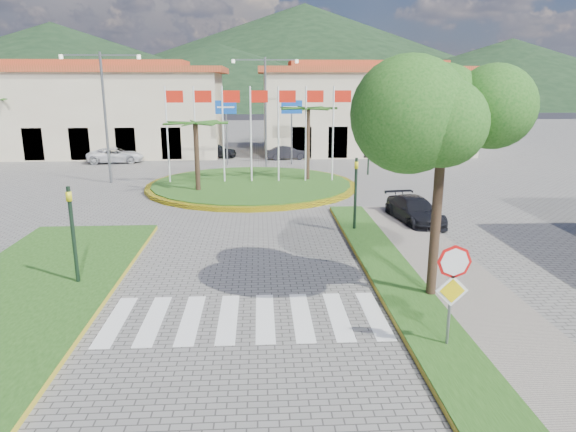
{
  "coord_description": "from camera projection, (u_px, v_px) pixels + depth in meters",
  "views": [
    {
      "loc": [
        0.52,
        -8.82,
        6.19
      ],
      "look_at": [
        1.45,
        8.0,
        1.8
      ],
      "focal_mm": 32.0,
      "sensor_mm": 36.0,
      "label": 1
    }
  ],
  "objects": [
    {
      "name": "ground",
      "position": [
        237.0,
        408.0,
        10.05
      ],
      "size": [
        160.0,
        160.0,
        0.0
      ],
      "primitive_type": "plane",
      "color": "slate",
      "rests_on": "ground"
    },
    {
      "name": "building_right",
      "position": [
        364.0,
        109.0,
        46.32
      ],
      "size": [
        19.08,
        9.54,
        8.05
      ],
      "color": "beige",
      "rests_on": "ground"
    },
    {
      "name": "hill_near_back",
      "position": [
        218.0,
        76.0,
        133.12
      ],
      "size": [
        110.0,
        110.0,
        16.0
      ],
      "primitive_type": "cone",
      "color": "black",
      "rests_on": "ground"
    },
    {
      "name": "direction_sign_east",
      "position": [
        292.0,
        119.0,
        39.25
      ],
      "size": [
        1.6,
        0.14,
        5.2
      ],
      "color": "slate",
      "rests_on": "ground"
    },
    {
      "name": "median_left",
      "position": [
        29.0,
        291.0,
        15.48
      ],
      "size": [
        5.0,
        14.0,
        0.18
      ],
      "primitive_type": "cube",
      "color": "#1E4614",
      "rests_on": "ground"
    },
    {
      "name": "street_lamp_centre",
      "position": [
        266.0,
        106.0,
        37.96
      ],
      "size": [
        4.8,
        0.16,
        8.0
      ],
      "color": "slate",
      "rests_on": "ground"
    },
    {
      "name": "hill_far_east",
      "position": [
        510.0,
        72.0,
        141.98
      ],
      "size": [
        120.0,
        120.0,
        18.0
      ],
      "primitive_type": "cone",
      "color": "black",
      "rests_on": "ground"
    },
    {
      "name": "traffic_light_left",
      "position": [
        72.0,
        227.0,
        15.57
      ],
      "size": [
        0.15,
        0.18,
        3.2
      ],
      "color": "black",
      "rests_on": "ground"
    },
    {
      "name": "stop_sign",
      "position": [
        453.0,
        281.0,
        11.76
      ],
      "size": [
        0.8,
        0.11,
        2.65
      ],
      "color": "slate",
      "rests_on": "ground"
    },
    {
      "name": "hill_far_west",
      "position": [
        55.0,
        65.0,
        139.63
      ],
      "size": [
        140.0,
        140.0,
        22.0
      ],
      "primitive_type": "cone",
      "color": "black",
      "rests_on": "ground"
    },
    {
      "name": "car_dark_b",
      "position": [
        287.0,
        152.0,
        42.64
      ],
      "size": [
        3.63,
        1.74,
        1.15
      ],
      "primitive_type": "imported",
      "rotation": [
        0.0,
        0.0,
        1.73
      ],
      "color": "black",
      "rests_on": "ground"
    },
    {
      "name": "direction_sign_west",
      "position": [
        226.0,
        119.0,
        38.98
      ],
      "size": [
        1.6,
        0.14,
        5.2
      ],
      "color": "slate",
      "rests_on": "ground"
    },
    {
      "name": "sidewalk_right",
      "position": [
        491.0,
        346.0,
        12.29
      ],
      "size": [
        4.0,
        28.0,
        0.15
      ],
      "primitive_type": "cube",
      "color": "gray",
      "rests_on": "ground"
    },
    {
      "name": "building_left",
      "position": [
        94.0,
        110.0,
        45.04
      ],
      "size": [
        23.32,
        9.54,
        8.05
      ],
      "color": "beige",
      "rests_on": "ground"
    },
    {
      "name": "deciduous_tree",
      "position": [
        443.0,
        121.0,
        13.87
      ],
      "size": [
        3.6,
        3.6,
        6.8
      ],
      "color": "black",
      "rests_on": "ground"
    },
    {
      "name": "white_van",
      "position": [
        116.0,
        155.0,
        40.77
      ],
      "size": [
        4.58,
        2.6,
        1.21
      ],
      "primitive_type": "imported",
      "rotation": [
        0.0,
        0.0,
        1.71
      ],
      "color": "silver",
      "rests_on": "ground"
    },
    {
      "name": "car_dark_a",
      "position": [
        215.0,
        150.0,
        43.59
      ],
      "size": [
        3.82,
        1.98,
        1.24
      ],
      "primitive_type": "imported",
      "rotation": [
        0.0,
        0.0,
        1.43
      ],
      "color": "black",
      "rests_on": "ground"
    },
    {
      "name": "car_side_right",
      "position": [
        415.0,
        210.0,
        23.22
      ],
      "size": [
        2.19,
        4.23,
        1.17
      ],
      "primitive_type": "imported",
      "rotation": [
        0.0,
        0.0,
        0.14
      ],
      "color": "black",
      "rests_on": "ground"
    },
    {
      "name": "street_lamp_west",
      "position": [
        105.0,
        111.0,
        31.63
      ],
      "size": [
        4.8,
        0.16,
        8.0
      ],
      "color": "slate",
      "rests_on": "ground"
    },
    {
      "name": "traffic_light_right",
      "position": [
        356.0,
        188.0,
        21.4
      ],
      "size": [
        0.15,
        0.18,
        3.2
      ],
      "color": "black",
      "rests_on": "ground"
    },
    {
      "name": "crosswalk",
      "position": [
        243.0,
        318.0,
        13.92
      ],
      "size": [
        8.0,
        3.0,
        0.01
      ],
      "primitive_type": "cube",
      "color": "silver",
      "rests_on": "ground"
    },
    {
      "name": "traffic_light_far",
      "position": [
        369.0,
        147.0,
        35.11
      ],
      "size": [
        0.18,
        0.15,
        3.2
      ],
      "color": "black",
      "rests_on": "ground"
    },
    {
      "name": "hill_far_mid",
      "position": [
        304.0,
        54.0,
        161.69
      ],
      "size": [
        180.0,
        180.0,
        30.0
      ],
      "primitive_type": "cone",
      "color": "black",
      "rests_on": "ground"
    },
    {
      "name": "verge_right",
      "position": [
        442.0,
        347.0,
        12.22
      ],
      "size": [
        1.6,
        28.0,
        0.18
      ],
      "primitive_type": "cube",
      "color": "#1E4614",
      "rests_on": "ground"
    },
    {
      "name": "roundabout_island",
      "position": [
        252.0,
        184.0,
        31.27
      ],
      "size": [
        12.7,
        12.7,
        6.0
      ],
      "color": "yellow",
      "rests_on": "ground"
    }
  ]
}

